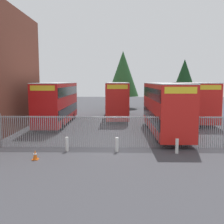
# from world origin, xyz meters

# --- Properties ---
(ground_plane) EXTENTS (100.00, 100.00, 0.00)m
(ground_plane) POSITION_xyz_m (0.00, 8.00, 0.00)
(ground_plane) COLOR #3D3D42
(palisade_fence) EXTENTS (15.76, 0.14, 2.35)m
(palisade_fence) POSITION_xyz_m (0.07, 0.00, 1.18)
(palisade_fence) COLOR gray
(palisade_fence) RESTS_ON ground
(double_decker_bus_near_gate) EXTENTS (2.54, 10.81, 4.42)m
(double_decker_bus_near_gate) POSITION_xyz_m (4.57, 4.72, 2.42)
(double_decker_bus_near_gate) COLOR red
(double_decker_bus_near_gate) RESTS_ON ground
(double_decker_bus_behind_fence_left) EXTENTS (2.54, 10.81, 4.42)m
(double_decker_bus_behind_fence_left) POSITION_xyz_m (-5.92, 9.66, 2.42)
(double_decker_bus_behind_fence_left) COLOR red
(double_decker_bus_behind_fence_left) RESTS_ON ground
(double_decker_bus_behind_fence_right) EXTENTS (2.54, 10.81, 4.42)m
(double_decker_bus_behind_fence_right) POSITION_xyz_m (9.22, 12.46, 2.42)
(double_decker_bus_behind_fence_right) COLOR red
(double_decker_bus_behind_fence_right) RESTS_ON ground
(double_decker_bus_far_back) EXTENTS (2.54, 10.81, 4.42)m
(double_decker_bus_far_back) POSITION_xyz_m (0.47, 14.47, 2.42)
(double_decker_bus_far_back) COLOR red
(double_decker_bus_far_back) RESTS_ON ground
(bollard_near_left) EXTENTS (0.20, 0.20, 0.95)m
(bollard_near_left) POSITION_xyz_m (-2.87, -1.09, 0.47)
(bollard_near_left) COLOR silver
(bollard_near_left) RESTS_ON ground
(bollard_center_front) EXTENTS (0.20, 0.20, 0.95)m
(bollard_center_front) POSITION_xyz_m (0.41, -1.16, 0.47)
(bollard_center_front) COLOR silver
(bollard_center_front) RESTS_ON ground
(bollard_near_right) EXTENTS (0.20, 0.20, 0.95)m
(bollard_near_right) POSITION_xyz_m (4.24, -1.47, 0.47)
(bollard_near_right) COLOR silver
(bollard_near_right) RESTS_ON ground
(traffic_cone_by_gate) EXTENTS (0.34, 0.34, 0.59)m
(traffic_cone_by_gate) POSITION_xyz_m (-4.39, -2.95, 0.29)
(traffic_cone_by_gate) COLOR orange
(traffic_cone_by_gate) RESTS_ON ground
(tree_tall_back) EXTENTS (4.21, 4.21, 8.39)m
(tree_tall_back) POSITION_xyz_m (12.23, 28.20, 5.37)
(tree_tall_back) COLOR #4C3823
(tree_tall_back) RESTS_ON ground
(tree_short_side) EXTENTS (5.21, 5.21, 9.53)m
(tree_short_side) POSITION_xyz_m (1.43, 25.88, 5.80)
(tree_short_side) COLOR #4C3823
(tree_short_side) RESTS_ON ground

